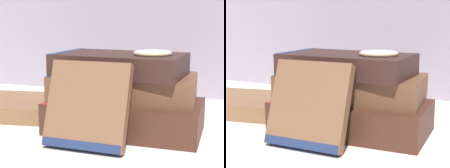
# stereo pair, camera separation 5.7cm
# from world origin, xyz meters

# --- Properties ---
(ground_plane) EXTENTS (3.00, 3.00, 0.00)m
(ground_plane) POSITION_xyz_m (0.00, 0.00, 0.00)
(ground_plane) COLOR white
(book_flat_bottom) EXTENTS (0.25, 0.14, 0.05)m
(book_flat_bottom) POSITION_xyz_m (0.06, 0.05, 0.03)
(book_flat_bottom) COLOR #422319
(book_flat_bottom) RESTS_ON ground_plane
(book_flat_middle) EXTENTS (0.24, 0.14, 0.04)m
(book_flat_middle) POSITION_xyz_m (0.06, 0.06, 0.07)
(book_flat_middle) COLOR brown
(book_flat_middle) RESTS_ON book_flat_bottom
(book_flat_top) EXTENTS (0.21, 0.13, 0.04)m
(book_flat_top) POSITION_xyz_m (0.05, 0.06, 0.11)
(book_flat_top) COLOR #331E19
(book_flat_top) RESTS_ON book_flat_middle
(book_side_left) EXTENTS (0.21, 0.18, 0.03)m
(book_side_left) POSITION_xyz_m (-0.17, 0.08, 0.01)
(book_side_left) COLOR brown
(book_side_left) RESTS_ON ground_plane
(book_leaning_front) EXTENTS (0.12, 0.06, 0.12)m
(book_leaning_front) POSITION_xyz_m (0.04, -0.04, 0.06)
(book_leaning_front) COLOR brown
(book_leaning_front) RESTS_ON ground_plane
(pocket_watch) EXTENTS (0.06, 0.06, 0.01)m
(pocket_watch) POSITION_xyz_m (0.11, 0.05, 0.13)
(pocket_watch) COLOR silver
(pocket_watch) RESTS_ON book_flat_top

